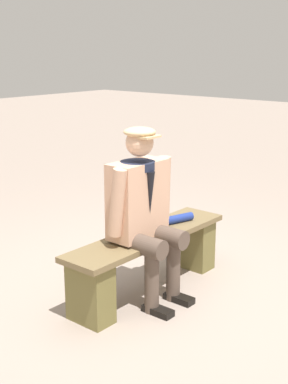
% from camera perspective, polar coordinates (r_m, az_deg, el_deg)
% --- Properties ---
extents(ground_plane, '(30.00, 30.00, 0.00)m').
position_cam_1_polar(ground_plane, '(4.41, 0.42, -10.42)').
color(ground_plane, gray).
extents(bench, '(1.58, 0.38, 0.49)m').
position_cam_1_polar(bench, '(4.29, 0.43, -6.81)').
color(bench, brown).
rests_on(bench, ground).
extents(seated_man, '(0.64, 0.56, 1.34)m').
position_cam_1_polar(seated_man, '(4.02, -0.07, -1.61)').
color(seated_man, tan).
rests_on(seated_man, ground).
extents(rolled_magazine, '(0.29, 0.15, 0.07)m').
position_cam_1_polar(rolled_magazine, '(4.49, 3.63, -2.84)').
color(rolled_magazine, navy).
rests_on(rolled_magazine, bench).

